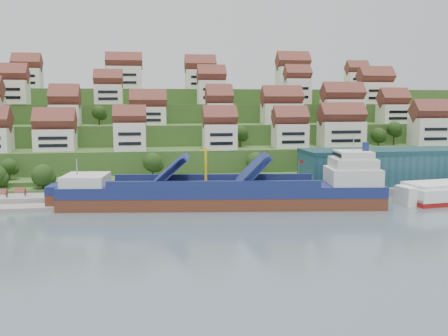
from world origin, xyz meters
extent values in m
plane|color=slate|center=(0.00, 0.00, 0.00)|extent=(300.00, 300.00, 0.00)
cube|color=gray|center=(20.00, 15.00, 1.10)|extent=(180.00, 14.00, 2.20)
cube|color=gray|center=(-58.00, 12.00, 0.50)|extent=(45.00, 20.00, 1.00)
cube|color=#2D4C1E|center=(0.00, 86.00, 2.00)|extent=(260.00, 128.00, 4.00)
cube|color=#2D4C1E|center=(0.00, 91.00, 5.50)|extent=(260.00, 118.00, 11.00)
cube|color=#2D4C1E|center=(0.00, 99.00, 9.00)|extent=(260.00, 102.00, 18.00)
cube|color=#2D4C1E|center=(0.00, 107.00, 12.50)|extent=(260.00, 86.00, 25.00)
cube|color=#2D4C1E|center=(0.00, 116.00, 15.50)|extent=(260.00, 68.00, 31.00)
cube|color=white|center=(-50.01, 40.63, 14.27)|extent=(11.95, 8.57, 6.54)
cube|color=white|center=(-27.35, 36.65, 15.26)|extent=(9.56, 7.03, 8.52)
cube|color=white|center=(0.20, 35.73, 14.94)|extent=(10.01, 7.62, 7.88)
cube|color=white|center=(23.75, 38.78, 14.85)|extent=(10.64, 7.73, 7.70)
cube|color=white|center=(41.66, 39.69, 15.15)|extent=(14.31, 8.26, 8.29)
cube|color=white|center=(72.84, 39.26, 15.68)|extent=(11.74, 8.31, 9.37)
cube|color=white|center=(-48.93, 54.34, 21.43)|extent=(9.36, 8.98, 6.87)
cube|color=white|center=(-21.67, 55.93, 21.07)|extent=(11.97, 7.90, 6.13)
cube|color=white|center=(2.37, 52.22, 21.66)|extent=(8.66, 8.56, 7.32)
cube|color=white|center=(25.32, 55.25, 21.61)|extent=(13.72, 8.36, 7.22)
cube|color=white|center=(47.57, 54.21, 22.35)|extent=(14.28, 8.18, 8.69)
cube|color=white|center=(67.99, 55.83, 21.44)|extent=(10.06, 8.04, 6.88)
cube|color=white|center=(-69.13, 67.71, 29.14)|extent=(11.59, 7.86, 8.28)
cube|color=white|center=(-35.72, 68.91, 28.52)|extent=(9.81, 7.30, 7.05)
cube|color=white|center=(2.12, 70.71, 29.40)|extent=(10.17, 7.79, 8.80)
cube|color=white|center=(34.96, 68.41, 29.78)|extent=(9.49, 7.14, 9.56)
cube|color=white|center=(67.93, 71.17, 29.22)|extent=(13.13, 8.47, 8.43)
cube|color=white|center=(-68.26, 90.00, 34.90)|extent=(10.56, 8.03, 7.81)
cube|color=white|center=(-30.79, 87.97, 35.43)|extent=(13.80, 7.51, 8.87)
cube|color=white|center=(-0.17, 88.52, 34.93)|extent=(12.02, 8.15, 7.85)
cube|color=white|center=(38.94, 88.26, 35.65)|extent=(13.16, 8.73, 9.30)
cube|color=white|center=(69.26, 92.33, 34.77)|extent=(9.16, 7.05, 7.53)
ellipsoid|color=#244316|center=(-60.67, 27.93, 7.81)|extent=(4.51, 4.51, 4.51)
ellipsoid|color=#244316|center=(9.64, 26.11, 8.09)|extent=(5.78, 5.78, 5.78)
ellipsoid|color=#244316|center=(-20.75, 26.29, 8.48)|extent=(5.62, 5.62, 5.62)
ellipsoid|color=#244316|center=(56.47, 43.11, 14.44)|extent=(5.21, 5.21, 5.21)
ellipsoid|color=#244316|center=(62.14, 43.11, 16.68)|extent=(5.15, 5.15, 5.15)
ellipsoid|color=#244316|center=(8.18, 43.66, 15.64)|extent=(5.10, 5.10, 5.10)
ellipsoid|color=#244316|center=(43.85, 59.83, 23.39)|extent=(4.14, 4.14, 4.14)
ellipsoid|color=#244316|center=(-53.00, 59.38, 22.05)|extent=(6.18, 6.18, 6.18)
ellipsoid|color=#244316|center=(-38.35, 57.97, 22.30)|extent=(4.82, 4.82, 4.82)
ellipsoid|color=#244316|center=(5.24, 73.21, 31.54)|extent=(6.33, 6.33, 6.33)
ellipsoid|color=#244316|center=(36.60, 75.94, 29.35)|extent=(4.96, 4.96, 4.96)
ellipsoid|color=#244316|center=(35.48, 73.97, 28.48)|extent=(5.03, 5.03, 5.03)
ellipsoid|color=#244316|center=(-49.89, 19.00, 6.36)|extent=(5.94, 5.94, 5.94)
ellipsoid|color=#244316|center=(-37.78, 19.00, 5.08)|extent=(3.79, 3.79, 3.79)
cube|color=#204C57|center=(52.00, 17.00, 7.20)|extent=(60.00, 15.00, 10.00)
cylinder|color=gray|center=(18.00, 10.00, 6.20)|extent=(0.16, 0.16, 8.00)
cube|color=maroon|center=(18.60, 10.00, 9.80)|extent=(1.20, 0.05, 0.80)
cube|color=white|center=(-58.00, 10.00, 2.10)|extent=(2.40, 2.20, 2.20)
cube|color=white|center=(-54.00, 11.50, 2.10)|extent=(2.40, 2.20, 2.20)
cube|color=brown|center=(-4.16, 1.46, 1.00)|extent=(79.48, 21.72, 5.04)
cube|color=navy|center=(-4.16, 1.46, 4.33)|extent=(79.49, 21.84, 2.62)
cube|color=silver|center=(-37.16, 5.58, 6.85)|extent=(11.42, 12.64, 2.62)
cube|color=#262628|center=(-6.16, 1.71, 5.64)|extent=(51.26, 16.43, 0.30)
cube|color=navy|center=(-17.16, 3.08, 9.07)|extent=(8.87, 11.97, 6.97)
cube|color=navy|center=(2.84, 0.59, 9.07)|extent=(8.49, 11.92, 7.36)
cylinder|color=yellow|center=(-8.16, 1.96, 10.08)|extent=(0.79, 0.79, 9.07)
cube|color=silver|center=(27.83, -2.53, 7.56)|extent=(13.42, 12.89, 4.03)
cube|color=silver|center=(27.83, -2.53, 10.78)|extent=(11.27, 11.44, 2.52)
cube|color=silver|center=(27.83, -2.53, 12.90)|extent=(9.12, 10.00, 1.81)
cylinder|color=navy|center=(30.83, -2.90, 14.81)|extent=(1.80, 1.80, 2.22)
camera|label=1|loc=(-22.06, -118.10, 25.48)|focal=40.00mm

